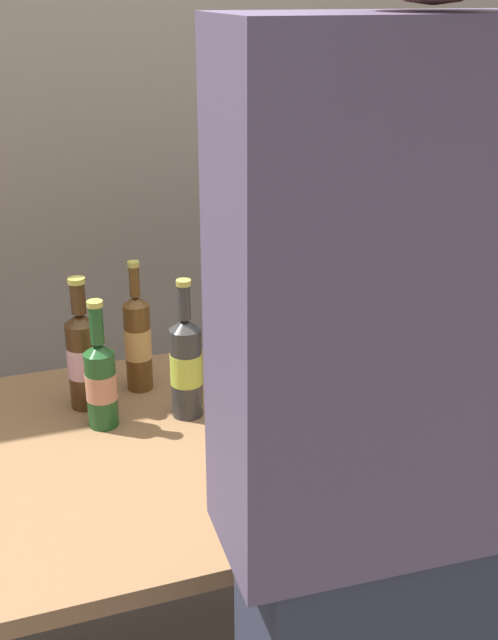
% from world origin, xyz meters
% --- Properties ---
extents(desk, '(1.29, 0.85, 0.76)m').
position_xyz_m(desk, '(0.00, 0.00, 0.67)').
color(desk, olive).
rests_on(desk, ground).
extents(laptop, '(0.36, 0.33, 0.20)m').
position_xyz_m(laptop, '(0.29, 0.12, 0.80)').
color(laptop, '#383D4C').
rests_on(laptop, desk).
extents(beer_bottle_brown, '(0.06, 0.06, 0.32)m').
position_xyz_m(beer_bottle_brown, '(-0.12, 0.26, 0.88)').
color(beer_bottle_brown, brown).
rests_on(beer_bottle_brown, desk).
extents(beer_bottle_dark, '(0.07, 0.07, 0.32)m').
position_xyz_m(beer_bottle_dark, '(-0.05, 0.10, 0.88)').
color(beer_bottle_dark, '#333333').
rests_on(beer_bottle_dark, desk).
extents(beer_bottle_amber, '(0.07, 0.07, 0.29)m').
position_xyz_m(beer_bottle_amber, '(-0.23, 0.11, 0.86)').
color(beer_bottle_amber, '#1E5123').
rests_on(beer_bottle_amber, desk).
extents(beer_bottle_green, '(0.07, 0.07, 0.31)m').
position_xyz_m(beer_bottle_green, '(-0.25, 0.21, 0.88)').
color(beer_bottle_green, '#472B14').
rests_on(beer_bottle_green, desk).
extents(person_figure, '(0.45, 0.29, 1.86)m').
position_xyz_m(person_figure, '(0.02, -0.68, 0.96)').
color(person_figure, '#2D3347').
rests_on(person_figure, ground).
extents(back_wall, '(6.00, 0.10, 2.60)m').
position_xyz_m(back_wall, '(0.00, 0.79, 1.30)').
color(back_wall, gray).
rests_on(back_wall, ground).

